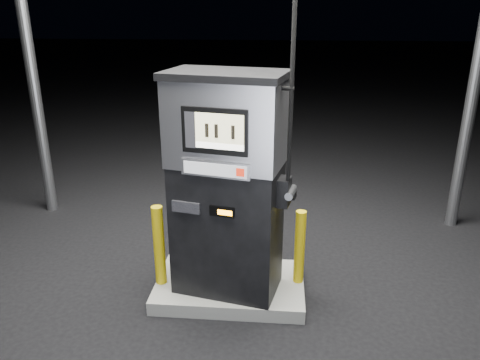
{
  "coord_description": "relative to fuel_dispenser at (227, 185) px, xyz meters",
  "views": [
    {
      "loc": [
        0.5,
        -4.38,
        2.97
      ],
      "look_at": [
        0.11,
        0.0,
        1.33
      ],
      "focal_mm": 35.0,
      "sensor_mm": 36.0,
      "label": 1
    }
  ],
  "objects": [
    {
      "name": "ground",
      "position": [
        0.01,
        0.1,
        -1.31
      ],
      "size": [
        80.0,
        80.0,
        0.0
      ],
      "primitive_type": "plane",
      "color": "black",
      "rests_on": "ground"
    },
    {
      "name": "pump_island",
      "position": [
        0.01,
        0.1,
        -1.24
      ],
      "size": [
        1.6,
        1.0,
        0.15
      ],
      "primitive_type": "cube",
      "color": "slate",
      "rests_on": "ground"
    },
    {
      "name": "fuel_dispenser",
      "position": [
        0.0,
        0.0,
        0.0
      ],
      "size": [
        1.31,
        0.89,
        4.7
      ],
      "rotation": [
        0.0,
        0.0,
        -0.21
      ],
      "color": "black",
      "rests_on": "pump_island"
    },
    {
      "name": "bollard_left",
      "position": [
        -0.73,
        0.01,
        -0.72
      ],
      "size": [
        0.15,
        0.15,
        0.89
      ],
      "primitive_type": "cylinder",
      "rotation": [
        0.0,
        0.0,
        0.35
      ],
      "color": "gold",
      "rests_on": "pump_island"
    },
    {
      "name": "bollard_right",
      "position": [
        0.75,
        0.16,
        -0.75
      ],
      "size": [
        0.14,
        0.14,
        0.83
      ],
      "primitive_type": "cylinder",
      "rotation": [
        0.0,
        0.0,
        -0.38
      ],
      "color": "gold",
      "rests_on": "pump_island"
    }
  ]
}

